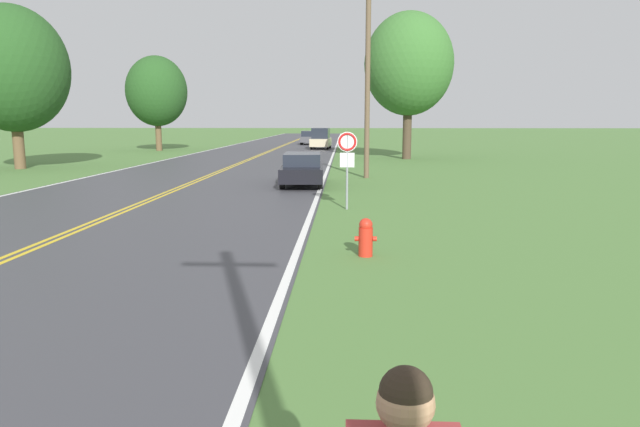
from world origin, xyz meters
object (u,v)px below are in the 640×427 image
tree_behind_sign (157,91)px  tree_mid_treeline (409,64)px  traffic_sign (347,151)px  car_dark_grey_hatchback_mid_far (309,137)px  car_black_sedan_approaching (302,168)px  car_champagne_van_mid_near (321,138)px  fire_hydrant (366,237)px  tree_left_verge (12,69)px

tree_behind_sign → tree_mid_treeline: 23.50m
traffic_sign → car_dark_grey_hatchback_mid_far: bearing=95.1°
traffic_sign → tree_behind_sign: tree_behind_sign is taller
tree_behind_sign → car_black_sedan_approaching: tree_behind_sign is taller
traffic_sign → car_champagne_van_mid_near: (-2.42, 37.16, -0.78)m
traffic_sign → tree_mid_treeline: tree_mid_treeline is taller
fire_hydrant → tree_behind_sign: (-17.23, 39.62, 4.84)m
fire_hydrant → traffic_sign: bearing=93.5°
tree_left_verge → tree_mid_treeline: bearing=22.2°
fire_hydrant → traffic_sign: (-0.37, 6.09, 1.39)m
traffic_sign → tree_left_verge: 23.47m
tree_mid_treeline → car_black_sedan_approaching: (-6.14, -16.67, -5.82)m
car_champagne_van_mid_near → car_dark_grey_hatchback_mid_far: bearing=-167.3°
car_black_sedan_approaching → car_champagne_van_mid_near: 30.51m
car_champagne_van_mid_near → traffic_sign: bearing=6.0°
tree_left_verge → car_champagne_van_mid_near: size_ratio=1.99×
fire_hydrant → car_champagne_van_mid_near: (-2.79, 43.25, 0.61)m
traffic_sign → tree_behind_sign: 37.70m
car_black_sedan_approaching → car_dark_grey_hatchback_mid_far: 40.32m
car_champagne_van_mid_near → car_black_sedan_approaching: bearing=3.3°
car_champagne_van_mid_near → fire_hydrant: bearing=6.0°
car_dark_grey_hatchback_mid_far → car_champagne_van_mid_near: bearing=9.5°
fire_hydrant → tree_left_verge: 28.02m
traffic_sign → tree_left_verge: tree_left_verge is taller
tree_behind_sign → car_champagne_van_mid_near: (14.45, 3.62, -4.23)m
tree_behind_sign → car_dark_grey_hatchback_mid_far: (12.64, 13.37, -4.43)m
fire_hydrant → car_black_sedan_approaching: 12.94m
tree_behind_sign → car_dark_grey_hatchback_mid_far: bearing=46.6°
car_champagne_van_mid_near → car_dark_grey_hatchback_mid_far: (-1.80, 9.75, -0.20)m
tree_behind_sign → tree_mid_treeline: bearing=-25.8°
tree_behind_sign → car_dark_grey_hatchback_mid_far: tree_behind_sign is taller
traffic_sign → car_dark_grey_hatchback_mid_far: size_ratio=0.60×
tree_left_verge → car_black_sedan_approaching: bearing=-24.1°
tree_mid_treeline → car_black_sedan_approaching: size_ratio=2.14×
car_dark_grey_hatchback_mid_far → tree_left_verge: bearing=-24.4°
fire_hydrant → tree_behind_sign: tree_behind_sign is taller
fire_hydrant → tree_left_verge: size_ratio=0.09×
tree_left_verge → car_champagne_van_mid_near: tree_left_verge is taller
tree_mid_treeline → car_champagne_van_mid_near: 16.33m
fire_hydrant → tree_mid_treeline: size_ratio=0.08×
tree_left_verge → tree_mid_treeline: tree_mid_treeline is taller
car_black_sedan_approaching → car_dark_grey_hatchback_mid_far: size_ratio=1.19×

